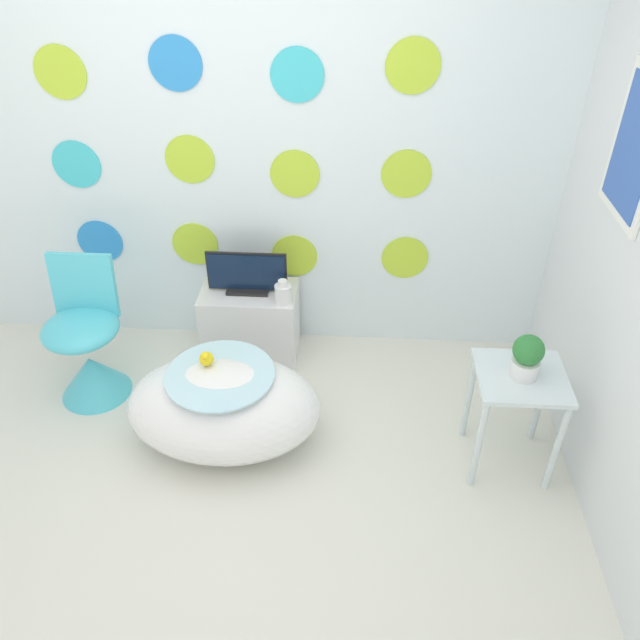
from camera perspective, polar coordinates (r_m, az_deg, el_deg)
The scene contains 11 objects.
ground_plane at distance 2.99m, azimuth -10.87°, elevation -20.03°, with size 12.00×12.00×0.00m, color silver.
wall_back_dotted at distance 3.49m, azimuth -7.28°, elevation 16.34°, with size 4.49×0.05×2.60m.
wall_right at distance 2.89m, azimuth 26.67°, elevation 8.76°, with size 0.06×2.61×2.60m.
bathtub at distance 3.22m, azimuth -8.75°, elevation -7.86°, with size 0.98×0.65×0.48m.
rubber_duck at distance 3.09m, azimuth -10.36°, elevation -3.47°, with size 0.07×0.08×0.08m.
chair at distance 3.68m, azimuth -20.44°, elevation -2.85°, with size 0.41×0.41×0.81m.
tv_cabinet at distance 3.79m, azimuth -6.35°, elevation -0.24°, with size 0.56×0.34×0.46m.
tv at distance 3.60m, azimuth -6.69°, elevation 4.12°, with size 0.46×0.12×0.25m.
vase at distance 3.51m, azimuth -3.39°, elevation 2.45°, with size 0.09×0.09×0.15m.
side_table at distance 3.09m, azimuth 17.62°, elevation -6.47°, with size 0.41×0.38×0.57m.
potted_plant_left at distance 2.94m, azimuth 18.41°, elevation -3.16°, with size 0.14×0.14×0.22m.
Camera 1 is at (0.63, -1.60, 2.44)m, focal length 35.00 mm.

